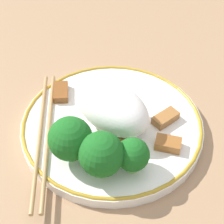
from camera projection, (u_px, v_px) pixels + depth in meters
The scene contains 11 objects.
ground_plane at pixel (112, 130), 0.52m from camera, with size 3.00×3.00×0.00m, color #9E7A56.
plate at pixel (112, 125), 0.51m from camera, with size 0.25×0.25×0.02m.
rice_mound at pixel (112, 105), 0.49m from camera, with size 0.11×0.07×0.06m.
broccoli_back_left at pixel (70, 139), 0.44m from camera, with size 0.05×0.05×0.06m.
broccoli_back_center at pixel (101, 155), 0.42m from camera, with size 0.05×0.05×0.06m.
broccoli_back_right at pixel (133, 155), 0.43m from camera, with size 0.04×0.04×0.05m.
meat_near_front at pixel (168, 144), 0.47m from camera, with size 0.04×0.03×0.01m.
meat_near_left at pixel (166, 118), 0.50m from camera, with size 0.02×0.04×0.01m.
meat_near_right at pixel (114, 136), 0.48m from camera, with size 0.04×0.04×0.01m.
meat_near_back at pixel (61, 92), 0.54m from camera, with size 0.04×0.04×0.01m.
chopsticks at pixel (44, 135), 0.49m from camera, with size 0.18×0.17×0.01m.
Camera 1 is at (-0.24, 0.25, 0.38)m, focal length 60.00 mm.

